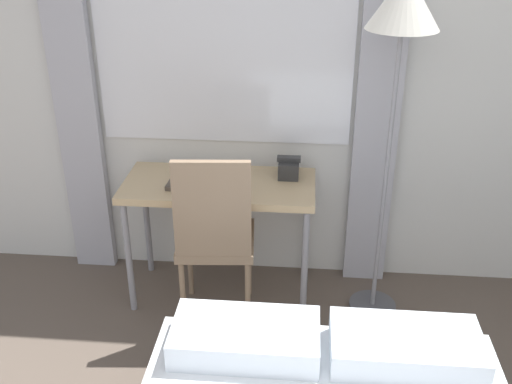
% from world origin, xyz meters
% --- Properties ---
extents(wall_back_with_window, '(4.74, 0.13, 2.70)m').
position_xyz_m(wall_back_with_window, '(-0.06, 3.07, 1.35)').
color(wall_back_with_window, silver).
rests_on(wall_back_with_window, ground_plane).
extents(desk, '(1.04, 0.48, 0.72)m').
position_xyz_m(desk, '(-0.45, 2.76, 0.65)').
color(desk, tan).
rests_on(desk, ground_plane).
extents(desk_chair, '(0.43, 0.43, 1.00)m').
position_xyz_m(desk_chair, '(-0.44, 2.50, 0.56)').
color(desk_chair, '#8C7259').
rests_on(desk_chair, ground_plane).
extents(standing_lamp, '(0.34, 0.34, 1.82)m').
position_xyz_m(standing_lamp, '(0.42, 2.69, 1.56)').
color(standing_lamp, '#4C4C51').
rests_on(standing_lamp, ground_plane).
extents(telephone, '(0.13, 0.14, 0.12)m').
position_xyz_m(telephone, '(-0.08, 2.87, 0.77)').
color(telephone, '#2D2D2D').
rests_on(telephone, desk).
extents(book, '(0.25, 0.17, 0.02)m').
position_xyz_m(book, '(-0.59, 2.70, 0.73)').
color(book, '#4C4238').
rests_on(book, desk).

